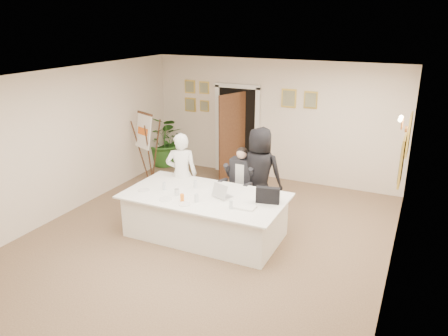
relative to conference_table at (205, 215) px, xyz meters
The scene contains 28 objects.
floor 0.42m from the conference_table, 65.32° to the right, with size 7.00×7.00×0.00m, color brown.
ceiling 2.41m from the conference_table, 65.32° to the right, with size 6.00×7.00×0.02m, color white.
wall_back 3.50m from the conference_table, 88.84° to the left, with size 6.00×0.10×2.80m, color #F3E3CD.
wall_front 3.78m from the conference_table, 88.94° to the right, with size 6.00×0.10×2.80m, color #F3E3CD.
wall_left 3.10m from the conference_table, behind, with size 0.10×7.00×2.80m, color #F3E3CD.
wall_right 3.23m from the conference_table, ahead, with size 0.10×7.00×2.80m, color #F3E3CD.
doorway 3.34m from the conference_table, 104.40° to the left, with size 1.14×0.86×2.20m.
pictures_back_wall 3.70m from the conference_table, 102.43° to the left, with size 3.40×0.06×0.80m, color gold, non-canonical shape.
pictures_right_wall 3.49m from the conference_table, 19.11° to the left, with size 0.06×2.20×0.80m, color gold, non-canonical shape.
wall_sconce 3.58m from the conference_table, 19.53° to the left, with size 0.20×0.30×0.24m, color #DD8D46, non-canonical shape.
conference_table is the anchor object (origin of this frame).
seated_man 1.15m from the conference_table, 78.84° to the left, with size 0.59×0.63×1.37m, color black, non-canonical shape.
flip_chart 3.18m from the conference_table, 142.42° to the left, with size 0.58×0.46×1.60m.
standing_man 1.13m from the conference_table, 142.76° to the left, with size 0.60×0.39×1.64m, color white.
standing_woman 1.37m from the conference_table, 63.61° to the left, with size 0.87×0.56×1.78m, color black.
potted_palm 4.11m from the conference_table, 131.83° to the left, with size 1.21×1.05×1.34m, color #2B5E1F.
laptop 0.61m from the conference_table, 13.15° to the left, with size 0.31×0.34×0.28m, color #B7BABC, non-canonical shape.
laptop_bag 1.22m from the conference_table, ahead, with size 0.39×0.11×0.27m, color black.
paper_stack 0.96m from the conference_table, 13.97° to the right, with size 0.32×0.23×0.03m, color white.
plate_left 1.17m from the conference_table, 165.29° to the right, with size 0.20×0.20×0.01m, color white.
plate_mid 0.79m from the conference_table, 137.78° to the right, with size 0.22×0.22×0.01m, color white.
plate_near 0.65m from the conference_table, 102.78° to the right, with size 0.20×0.20×0.01m, color white.
glass_a 0.89m from the conference_table, behind, with size 0.06×0.06×0.14m, color silver.
glass_b 0.56m from the conference_table, 87.42° to the right, with size 0.07×0.07×0.14m, color silver.
glass_c 0.85m from the conference_table, 27.37° to the right, with size 0.06×0.06×0.14m, color silver.
glass_d 0.58m from the conference_table, 144.67° to the left, with size 0.06×0.06×0.14m, color silver.
oj_glass 0.64m from the conference_table, 117.20° to the right, with size 0.07×0.07×0.13m, color orange.
steel_jug 0.65m from the conference_table, 153.55° to the right, with size 0.09×0.09×0.11m, color silver.
Camera 1 is at (3.19, -6.01, 3.66)m, focal length 35.00 mm.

